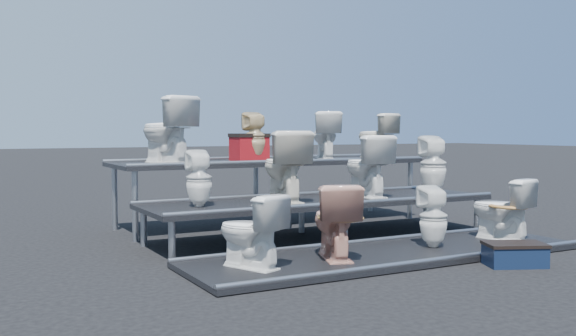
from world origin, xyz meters
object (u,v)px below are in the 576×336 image
toilet_10 (325,136)px  toilet_11 (376,136)px  toilet_7 (433,164)px  red_crate (249,149)px  toilet_2 (433,217)px  toilet_3 (501,209)px  toilet_8 (166,130)px  toilet_9 (255,136)px  toilet_0 (250,231)px  toilet_6 (366,166)px  step_stool (515,256)px  toilet_1 (334,221)px  toilet_5 (284,166)px  toilet_4 (199,178)px

toilet_10 → toilet_11: (0.88, 0.00, -0.01)m
toilet_7 → red_crate: toilet_7 is taller
toilet_2 → toilet_11: size_ratio=0.98×
toilet_3 → toilet_8: toilet_8 is taller
toilet_2 → toilet_9: (-0.79, 2.60, 0.81)m
toilet_0 → toilet_11: bearing=-163.7°
toilet_3 → toilet_6: toilet_6 is taller
toilet_3 → toilet_7: size_ratio=0.92×
red_crate → toilet_2: bearing=-73.3°
toilet_9 → toilet_8: bearing=4.3°
toilet_8 → step_stool: (2.23, -3.47, -1.17)m
toilet_3 → toilet_11: toilet_11 is taller
toilet_1 → toilet_11: toilet_11 is taller
step_stool → toilet_9: bearing=130.6°
toilet_0 → step_stool: toilet_0 is taller
toilet_0 → toilet_1: size_ratio=0.92×
toilet_1 → toilet_3: size_ratio=1.05×
toilet_2 → toilet_3: bearing=-166.1°
toilet_8 → toilet_1: bearing=90.1°
toilet_0 → toilet_6: 2.57m
toilet_7 → toilet_8: (-3.13, 1.30, 0.44)m
toilet_8 → red_crate: bearing=166.5°
toilet_8 → toilet_5: bearing=109.4°
toilet_7 → step_stool: (-0.90, -2.17, -0.73)m
toilet_0 → toilet_9: bearing=-138.7°
toilet_4 → toilet_10: bearing=-143.4°
step_stool → toilet_4: bearing=160.9°
toilet_5 → toilet_6: (1.13, 0.00, -0.03)m
toilet_3 → toilet_4: size_ratio=1.13×
toilet_6 → toilet_11: toilet_11 is taller
toilet_0 → step_stool: size_ratio=1.24×
toilet_2 → toilet_9: 2.83m
toilet_5 → toilet_2: bearing=139.5°
step_stool → toilet_1: bearing=173.1°
toilet_9 → step_stool: toilet_9 is taller
toilet_0 → red_crate: 3.01m
toilet_6 → toilet_10: (0.22, 1.30, 0.36)m
toilet_9 → toilet_0: bearing=67.8°
toilet_6 → toilet_7: 1.05m
toilet_2 → toilet_6: bearing=-79.7°
red_crate → step_stool: 3.80m
toilet_4 → toilet_1: bearing=131.3°
toilet_3 → toilet_6: bearing=-70.0°
toilet_9 → red_crate: toilet_9 is taller
toilet_2 → toilet_5: size_ratio=0.79×
toilet_1 → toilet_10: bearing=-100.3°
toilet_5 → toilet_8: bearing=-43.3°
step_stool → toilet_2: bearing=129.0°
toilet_7 → toilet_11: bearing=-73.2°
toilet_6 → step_stool: (0.15, -2.17, -0.74)m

